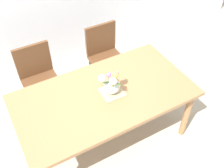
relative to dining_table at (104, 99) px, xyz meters
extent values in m
plane|color=#B7AD99|center=(0.00, 0.00, -0.65)|extent=(12.00, 12.00, 0.00)
cube|color=#9E7047|center=(0.00, 0.00, 0.06)|extent=(1.80, 0.97, 0.04)
cylinder|color=#9E7047|center=(0.82, -0.41, -0.31)|extent=(0.07, 0.07, 0.69)
cylinder|color=#9E7047|center=(-0.82, 0.41, -0.31)|extent=(0.07, 0.07, 0.69)
cylinder|color=#9E7047|center=(0.82, 0.41, -0.31)|extent=(0.07, 0.07, 0.69)
cube|color=brown|center=(-0.45, 0.75, -0.19)|extent=(0.42, 0.42, 0.04)
cylinder|color=brown|center=(-0.27, 0.57, -0.43)|extent=(0.04, 0.04, 0.44)
cylinder|color=brown|center=(-0.63, 0.57, -0.43)|extent=(0.04, 0.04, 0.44)
cylinder|color=brown|center=(-0.27, 0.93, -0.43)|extent=(0.04, 0.04, 0.44)
cylinder|color=brown|center=(-0.63, 0.93, -0.43)|extent=(0.04, 0.04, 0.44)
cube|color=brown|center=(-0.45, 0.94, 0.03)|extent=(0.42, 0.04, 0.42)
cube|color=brown|center=(0.45, 0.75, -0.19)|extent=(0.42, 0.42, 0.04)
cylinder|color=brown|center=(0.63, 0.57, -0.43)|extent=(0.04, 0.04, 0.44)
cylinder|color=brown|center=(0.27, 0.57, -0.43)|extent=(0.04, 0.04, 0.44)
cylinder|color=brown|center=(0.63, 0.93, -0.43)|extent=(0.04, 0.04, 0.44)
cylinder|color=brown|center=(0.27, 0.93, -0.43)|extent=(0.04, 0.04, 0.44)
cube|color=brown|center=(0.45, 0.94, 0.03)|extent=(0.42, 0.04, 0.42)
cube|color=tan|center=(0.08, -0.02, 0.08)|extent=(0.22, 0.22, 0.01)
sphere|color=silver|center=(0.08, -0.02, 0.17)|extent=(0.16, 0.16, 0.16)
sphere|color=#EA9EBC|center=(0.13, -0.01, 0.31)|extent=(0.04, 0.04, 0.04)
cylinder|color=#478438|center=(0.13, -0.01, 0.27)|extent=(0.01, 0.01, 0.09)
sphere|color=white|center=(0.04, -0.11, 0.33)|extent=(0.07, 0.07, 0.07)
cylinder|color=#478438|center=(0.04, -0.11, 0.28)|extent=(0.01, 0.01, 0.10)
sphere|color=white|center=(-0.04, -0.03, 0.33)|extent=(0.07, 0.07, 0.07)
cylinder|color=#478438|center=(-0.04, -0.03, 0.28)|extent=(0.01, 0.01, 0.11)
sphere|color=#B266C6|center=(0.00, 0.03, 0.27)|extent=(0.05, 0.05, 0.05)
cylinder|color=#478438|center=(0.00, 0.03, 0.25)|extent=(0.01, 0.01, 0.05)
sphere|color=#EFD14C|center=(0.11, -0.03, 0.32)|extent=(0.07, 0.07, 0.07)
cylinder|color=#478438|center=(0.11, -0.03, 0.27)|extent=(0.01, 0.01, 0.09)
sphere|color=#EFD14C|center=(0.05, -0.08, 0.27)|extent=(0.05, 0.05, 0.05)
cylinder|color=#478438|center=(0.05, -0.08, 0.25)|extent=(0.01, 0.01, 0.04)
sphere|color=#EA9EBC|center=(0.12, 0.00, 0.27)|extent=(0.05, 0.05, 0.05)
cylinder|color=#478438|center=(0.12, 0.00, 0.25)|extent=(0.01, 0.01, 0.04)
sphere|color=#B266C6|center=(0.08, 0.04, 0.27)|extent=(0.05, 0.05, 0.05)
cylinder|color=#478438|center=(0.08, 0.04, 0.25)|extent=(0.01, 0.01, 0.05)
ellipsoid|color=#478438|center=(0.09, -0.11, 0.27)|extent=(0.04, 0.07, 0.01)
ellipsoid|color=#478438|center=(0.01, -0.02, 0.25)|extent=(0.07, 0.03, 0.01)
camera|label=1|loc=(-0.85, -1.66, 2.02)|focal=42.79mm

